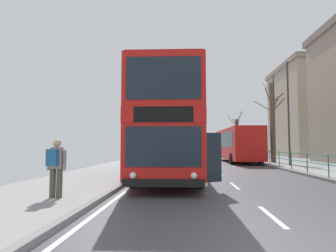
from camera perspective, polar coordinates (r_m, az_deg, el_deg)
double_decker_bus_main at (r=13.71m, az=0.28°, el=-0.48°), size 3.48×10.50×4.57m
background_bus_far_lane at (r=28.22m, az=13.60°, el=-3.53°), size 2.89×11.06×3.14m
pedestrian_railing_far_kerb at (r=19.83m, az=22.33°, el=-5.73°), size 0.05×29.17×1.04m
pedestrian_with_backpack at (r=8.41m, az=-21.50°, el=-7.03°), size 0.54×0.52×1.59m
street_lamp_far_side at (r=22.82m, az=22.91°, el=4.19°), size 0.28×0.60×7.84m
bare_tree_far_01 at (r=26.15m, az=20.19°, el=1.00°), size 2.47×2.89×7.26m
bare_tree_far_02 at (r=42.78m, az=13.59°, el=-1.87°), size 1.95×3.38×6.36m
background_building_00 at (r=47.82m, az=27.03°, el=2.80°), size 9.94×14.00×13.60m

